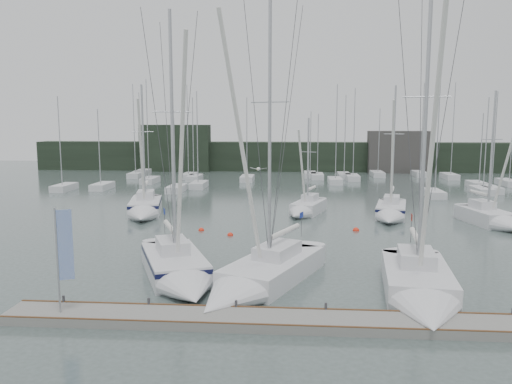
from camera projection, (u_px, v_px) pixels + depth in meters
The scene contains 18 objects.
ground at pixel (283, 287), 26.28m from camera, with size 160.00×160.00×0.00m, color #44534F.
dock at pixel (280, 321), 21.31m from camera, with size 24.00×2.00×0.40m, color slate.
far_treeline at pixel (291, 156), 87.12m from camera, with size 90.00×4.00×5.00m, color black.
far_building_left at pixel (175, 148), 86.43m from camera, with size 12.00×3.00×8.00m, color black.
far_building_right at pixel (398, 152), 83.66m from camera, with size 10.00×3.00×7.00m, color #403D3B.
mast_forest at pixel (298, 179), 70.22m from camera, with size 59.42×26.36×14.71m.
sailboat_near_left at pixel (180, 273), 26.64m from camera, with size 6.33×9.64×15.46m.
sailboat_near_center at pixel (253, 281), 25.47m from camera, with size 7.13×10.97×16.39m.
sailboat_near_right at pixel (421, 293), 23.56m from camera, with size 4.35×10.07×16.61m.
sailboat_mid_a at pixel (144, 209), 45.63m from camera, with size 4.54×9.07×12.81m.
sailboat_mid_c at pixel (304, 210), 46.15m from camera, with size 4.27×7.05×9.64m.
sailboat_mid_d at pixel (391, 213), 44.32m from camera, with size 4.25×8.45×12.58m.
sailboat_mid_e at pixel (495, 220), 41.09m from camera, with size 4.06×7.63×11.93m.
buoy_a at pixel (230, 235), 38.07m from camera, with size 0.45×0.45×0.45m, color red.
buoy_b at pixel (356, 231), 39.70m from camera, with size 0.52×0.52×0.52m, color red.
buoy_c at pixel (201, 230), 39.76m from camera, with size 0.46×0.46×0.46m, color red.
dock_banner at pixel (63, 251), 21.42m from camera, with size 0.65×0.34×4.64m.
seagull at pixel (258, 169), 25.75m from camera, with size 0.90×0.42×0.18m.
Camera 1 is at (0.51, -25.34, 8.67)m, focal length 35.00 mm.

